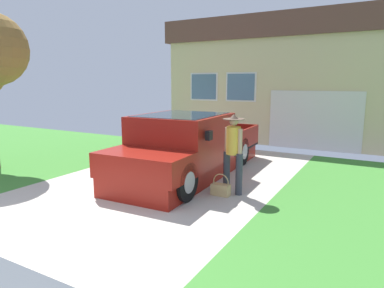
{
  "coord_description": "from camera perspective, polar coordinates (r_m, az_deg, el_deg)",
  "views": [
    {
      "loc": [
        4.47,
        -2.49,
        2.37
      ],
      "look_at": [
        0.74,
        4.13,
        0.99
      ],
      "focal_mm": 31.96,
      "sensor_mm": 36.0,
      "label": 1
    }
  ],
  "objects": [
    {
      "name": "pickup_truck",
      "position": [
        8.59,
        -1.24,
        -0.79
      ],
      "size": [
        2.27,
        5.52,
        1.6
      ],
      "rotation": [
        0.0,
        0.0,
        3.18
      ],
      "color": "maroon",
      "rests_on": "ground"
    },
    {
      "name": "person_with_hat",
      "position": [
        7.31,
        6.89,
        -0.84
      ],
      "size": [
        0.47,
        0.46,
        1.72
      ],
      "rotation": [
        0.0,
        0.0,
        2.87
      ],
      "color": "#333842",
      "rests_on": "ground"
    },
    {
      "name": "house_with_garage",
      "position": [
        15.64,
        19.6,
        9.99
      ],
      "size": [
        11.1,
        6.0,
        4.84
      ],
      "color": "#D1BE8B",
      "rests_on": "ground"
    },
    {
      "name": "handbag",
      "position": [
        7.32,
        4.81,
        -7.46
      ],
      "size": [
        0.39,
        0.19,
        0.47
      ],
      "color": "tan",
      "rests_on": "ground"
    },
    {
      "name": "wheeled_trash_bin",
      "position": [
        13.37,
        -6.92,
        2.47
      ],
      "size": [
        0.6,
        0.72,
        1.04
      ],
      "color": "navy",
      "rests_on": "ground"
    }
  ]
}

